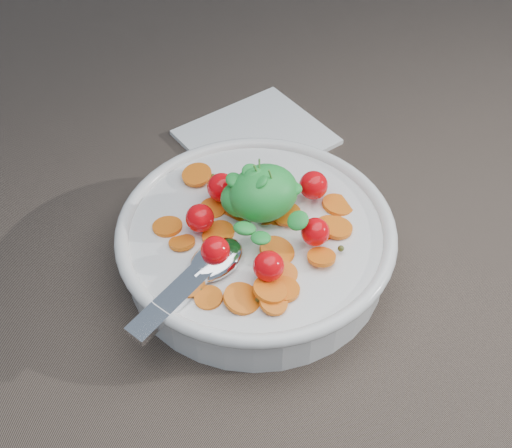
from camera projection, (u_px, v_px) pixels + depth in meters
ground at (282, 249)px, 0.60m from camera, size 6.00×6.00×0.00m
bowl at (256, 241)px, 0.57m from camera, size 0.26×0.24×0.10m
napkin at (256, 137)px, 0.71m from camera, size 0.15×0.14×0.01m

